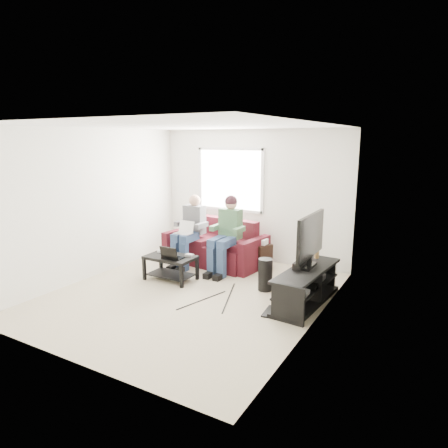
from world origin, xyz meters
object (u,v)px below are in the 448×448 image
at_px(tv_stand, 306,288).
at_px(end_table, 261,255).
at_px(tv, 310,238).
at_px(subwoofer, 265,275).
at_px(sofa, 217,248).
at_px(coffee_table, 171,262).

bearing_deg(tv_stand, end_table, 137.78).
relative_size(tv, subwoofer, 2.09).
bearing_deg(end_table, subwoofer, -61.80).
distance_m(tv_stand, end_table, 1.71).
height_order(sofa, tv_stand, sofa).
bearing_deg(end_table, tv_stand, -42.22).
bearing_deg(tv_stand, sofa, 154.92).
relative_size(coffee_table, end_table, 1.48).
bearing_deg(sofa, tv, -22.88).
bearing_deg(coffee_table, tv_stand, 4.48).
xyz_separation_m(subwoofer, end_table, (-0.52, 0.98, -0.00)).
distance_m(tv, end_table, 1.79).
distance_m(sofa, coffee_table, 1.21).
height_order(coffee_table, end_table, end_table).
distance_m(sofa, tv, 2.42).
bearing_deg(tv_stand, subwoofer, 167.06).
relative_size(coffee_table, tv_stand, 0.53).
bearing_deg(tv, sofa, 157.12).
bearing_deg(sofa, subwoofer, -30.68).
distance_m(sofa, tv_stand, 2.38).
bearing_deg(subwoofer, sofa, 149.32).
bearing_deg(tv_stand, tv, 91.47).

